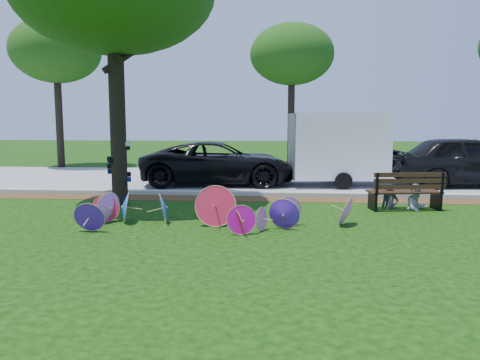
{
  "coord_description": "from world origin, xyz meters",
  "views": [
    {
      "loc": [
        1.39,
        -9.47,
        2.37
      ],
      "look_at": [
        0.5,
        2.0,
        0.9
      ],
      "focal_mm": 35.0,
      "sensor_mm": 36.0,
      "label": 1
    }
  ],
  "objects_px": {
    "parasol_pile": "(201,210)",
    "black_van": "(219,163)",
    "park_bench": "(404,191)",
    "person_right": "(417,185)",
    "cargo_trailer": "(338,146)",
    "dark_pickup": "(468,161)",
    "person_left": "(390,185)"
  },
  "relations": [
    {
      "from": "parasol_pile",
      "to": "black_van",
      "type": "height_order",
      "value": "black_van"
    },
    {
      "from": "park_bench",
      "to": "person_right",
      "type": "xyz_separation_m",
      "value": [
        0.35,
        0.05,
        0.16
      ]
    },
    {
      "from": "parasol_pile",
      "to": "black_van",
      "type": "distance_m",
      "value": 6.95
    },
    {
      "from": "black_van",
      "to": "person_right",
      "type": "xyz_separation_m",
      "value": [
        5.89,
        -4.44,
        -0.13
      ]
    },
    {
      "from": "parasol_pile",
      "to": "cargo_trailer",
      "type": "bearing_deg",
      "value": 60.77
    },
    {
      "from": "black_van",
      "to": "park_bench",
      "type": "distance_m",
      "value": 7.13
    },
    {
      "from": "parasol_pile",
      "to": "person_right",
      "type": "bearing_deg",
      "value": 24.54
    },
    {
      "from": "cargo_trailer",
      "to": "person_right",
      "type": "relative_size",
      "value": 2.49
    },
    {
      "from": "cargo_trailer",
      "to": "person_right",
      "type": "bearing_deg",
      "value": -75.52
    },
    {
      "from": "dark_pickup",
      "to": "person_left",
      "type": "distance_m",
      "value": 6.01
    },
    {
      "from": "dark_pickup",
      "to": "person_right",
      "type": "xyz_separation_m",
      "value": [
        -3.11,
        -4.64,
        -0.25
      ]
    },
    {
      "from": "dark_pickup",
      "to": "person_left",
      "type": "bearing_deg",
      "value": 137.7
    },
    {
      "from": "cargo_trailer",
      "to": "park_bench",
      "type": "xyz_separation_m",
      "value": [
        1.19,
        -4.52,
        -0.95
      ]
    },
    {
      "from": "dark_pickup",
      "to": "cargo_trailer",
      "type": "bearing_deg",
      "value": 89.17
    },
    {
      "from": "parasol_pile",
      "to": "dark_pickup",
      "type": "bearing_deg",
      "value": 39.8
    },
    {
      "from": "dark_pickup",
      "to": "park_bench",
      "type": "bearing_deg",
      "value": 140.67
    },
    {
      "from": "black_van",
      "to": "person_left",
      "type": "distance_m",
      "value": 6.83
    },
    {
      "from": "parasol_pile",
      "to": "park_bench",
      "type": "xyz_separation_m",
      "value": [
        5.08,
        2.43,
        0.14
      ]
    },
    {
      "from": "park_bench",
      "to": "person_right",
      "type": "height_order",
      "value": "person_right"
    },
    {
      "from": "person_right",
      "to": "person_left",
      "type": "bearing_deg",
      "value": 159.51
    },
    {
      "from": "cargo_trailer",
      "to": "park_bench",
      "type": "relative_size",
      "value": 1.7
    },
    {
      "from": "person_left",
      "to": "person_right",
      "type": "height_order",
      "value": "person_right"
    },
    {
      "from": "cargo_trailer",
      "to": "black_van",
      "type": "bearing_deg",
      "value": 175.87
    },
    {
      "from": "parasol_pile",
      "to": "dark_pickup",
      "type": "relative_size",
      "value": 1.15
    },
    {
      "from": "dark_pickup",
      "to": "cargo_trailer",
      "type": "relative_size",
      "value": 1.63
    },
    {
      "from": "parasol_pile",
      "to": "park_bench",
      "type": "relative_size",
      "value": 3.19
    },
    {
      "from": "person_right",
      "to": "parasol_pile",
      "type": "bearing_deg",
      "value": -175.95
    },
    {
      "from": "person_left",
      "to": "dark_pickup",
      "type": "bearing_deg",
      "value": 47.79
    },
    {
      "from": "cargo_trailer",
      "to": "park_bench",
      "type": "bearing_deg",
      "value": -79.77
    },
    {
      "from": "parasol_pile",
      "to": "dark_pickup",
      "type": "distance_m",
      "value": 11.14
    },
    {
      "from": "dark_pickup",
      "to": "park_bench",
      "type": "distance_m",
      "value": 5.84
    },
    {
      "from": "park_bench",
      "to": "person_left",
      "type": "height_order",
      "value": "person_left"
    }
  ]
}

